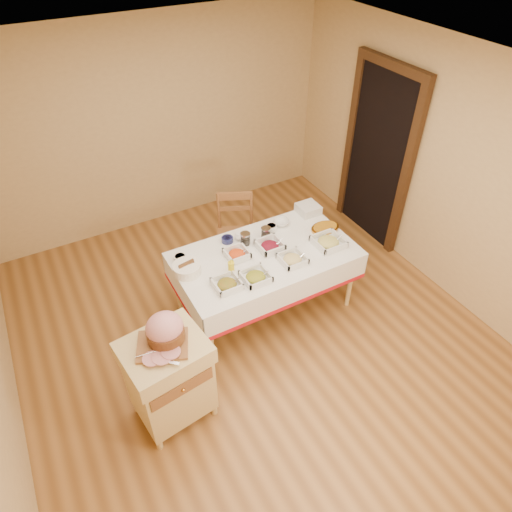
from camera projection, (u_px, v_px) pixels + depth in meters
The scene contains 23 objects.
room_shell at pixel (253, 236), 3.92m from camera, with size 5.00×5.00×5.00m.
doorway at pixel (378, 154), 5.47m from camera, with size 0.09×1.10×2.20m.
dining_table at pixel (265, 266), 4.69m from camera, with size 1.82×1.02×0.76m.
butcher_cart at pixel (169, 377), 3.75m from camera, with size 0.71×0.62×0.91m.
dining_chair at pixel (236, 234), 5.27m from camera, with size 0.57×0.56×0.97m.
ham_on_board at pixel (165, 331), 3.46m from camera, with size 0.41×0.39×0.27m.
serving_dish_a at pixel (227, 284), 4.20m from camera, with size 0.25×0.24×0.11m.
serving_dish_b at pixel (256, 277), 4.27m from camera, with size 0.25×0.25×0.10m.
serving_dish_c at pixel (292, 259), 4.47m from camera, with size 0.24×0.24×0.10m.
serving_dish_d at pixel (328, 242), 4.67m from camera, with size 0.29×0.29×0.11m.
serving_dish_e at pixel (237, 254), 4.53m from camera, with size 0.23×0.22×0.11m.
serving_dish_f at pixel (270, 246), 4.62m from camera, with size 0.26×0.25×0.12m.
small_bowl_left at pixel (180, 258), 4.48m from camera, with size 0.12×0.12×0.06m.
small_bowl_mid at pixel (227, 239), 4.72m from camera, with size 0.12×0.12×0.05m.
small_bowl_right at pixel (271, 227), 4.87m from camera, with size 0.12×0.12×0.06m.
bowl_white_imported at pixel (242, 237), 4.77m from camera, with size 0.14×0.14×0.03m, color silver.
bowl_small_imported at pixel (281, 222), 4.95m from camera, with size 0.17×0.17×0.05m, color silver.
preserve_jar_left at pixel (245, 239), 4.67m from camera, with size 0.11×0.11×0.13m.
preserve_jar_right at pixel (266, 234), 4.74m from camera, with size 0.10×0.10×0.13m.
mustard_bottle at pixel (231, 268), 4.29m from camera, with size 0.06×0.06×0.19m.
bread_basket at pixel (187, 269), 4.33m from camera, with size 0.27×0.27×0.12m.
plate_stack at pixel (308, 209), 5.11m from camera, with size 0.23×0.23×0.10m.
brass_platter at pixel (325, 228), 4.88m from camera, with size 0.32×0.23×0.04m.
Camera 1 is at (-1.48, -2.74, 3.69)m, focal length 32.00 mm.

